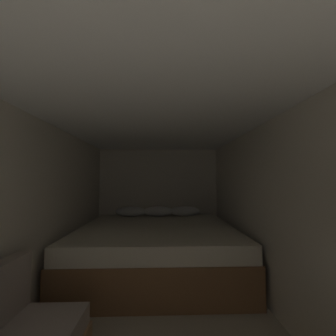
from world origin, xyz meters
name	(u,v)px	position (x,y,z in m)	size (l,w,h in m)	color
ground_plane	(154,330)	(0.00, 1.86, 0.00)	(6.68, 6.68, 0.00)	#A39984
wall_back	(158,198)	(0.00, 4.23, 1.03)	(2.57, 0.05, 2.05)	beige
wall_left	(21,220)	(-1.26, 1.86, 1.03)	(0.05, 4.68, 2.05)	beige
wall_right	(283,218)	(1.26, 1.86, 1.03)	(0.05, 4.68, 2.05)	beige
ceiling_slab	(155,112)	(0.00, 1.86, 2.08)	(2.57, 4.68, 0.05)	white
bed	(157,247)	(0.00, 3.13, 0.36)	(2.35, 2.09, 0.88)	brown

